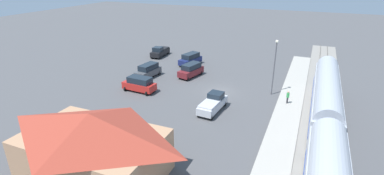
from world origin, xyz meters
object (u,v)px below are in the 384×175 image
(light_pole_near_platform, at_px, (275,61))
(suv_charcoal, at_px, (148,70))
(pickup_silver, at_px, (213,103))
(suv_maroon, at_px, (191,70))
(suv_navy, at_px, (190,59))
(suv_red, at_px, (139,84))
(pedestrian_on_platform, at_px, (288,96))
(pickup_black, at_px, (160,51))
(station_building, at_px, (93,144))

(light_pole_near_platform, bearing_deg, suv_charcoal, 1.84)
(pickup_silver, distance_m, light_pole_near_platform, 10.93)
(suv_maroon, xyz_separation_m, pickup_silver, (-7.59, 10.67, -0.12))
(suv_navy, xyz_separation_m, suv_charcoal, (3.78, 8.87, 0.00))
(suv_charcoal, height_order, suv_red, same)
(suv_navy, relative_size, pickup_silver, 0.95)
(pedestrian_on_platform, relative_size, pickup_black, 0.31)
(station_building, distance_m, pickup_black, 37.53)
(suv_navy, relative_size, light_pole_near_platform, 0.66)
(station_building, distance_m, suv_maroon, 26.52)
(suv_charcoal, height_order, pickup_silver, suv_charcoal)
(station_building, height_order, suv_maroon, station_building)
(pickup_black, height_order, pickup_silver, same)
(suv_charcoal, bearing_deg, station_building, 110.70)
(suv_navy, bearing_deg, suv_maroon, 114.30)
(suv_maroon, bearing_deg, suv_charcoal, 25.73)
(suv_charcoal, xyz_separation_m, pickup_silver, (-13.98, 7.59, -0.12))
(light_pole_near_platform, bearing_deg, pickup_black, -24.68)
(pedestrian_on_platform, relative_size, suv_maroon, 0.33)
(suv_red, height_order, light_pole_near_platform, light_pole_near_platform)
(pickup_black, xyz_separation_m, suv_navy, (-8.14, 2.96, 0.12))
(pickup_black, relative_size, pickup_silver, 0.99)
(station_building, xyz_separation_m, pickup_silver, (-5.19, -15.67, -2.05))
(suv_navy, relative_size, suv_maroon, 1.00)
(suv_red, bearing_deg, suv_maroon, -116.28)
(station_building, bearing_deg, suv_red, -68.79)
(suv_navy, height_order, pickup_silver, suv_navy)
(suv_maroon, bearing_deg, suv_red, 63.72)
(pickup_black, height_order, light_pole_near_platform, light_pole_near_platform)
(suv_charcoal, height_order, light_pole_near_platform, light_pole_near_platform)
(light_pole_near_platform, bearing_deg, pickup_silver, 53.89)
(suv_charcoal, relative_size, light_pole_near_platform, 0.65)
(pickup_black, distance_m, suv_red, 18.74)
(pickup_silver, bearing_deg, suv_charcoal, -28.50)
(pedestrian_on_platform, distance_m, suv_red, 20.74)
(pedestrian_on_platform, height_order, suv_charcoal, suv_charcoal)
(pickup_black, bearing_deg, pedestrian_on_platform, 152.26)
(suv_navy, bearing_deg, suv_red, 83.12)
(station_building, xyz_separation_m, suv_red, (6.78, -17.47, -1.93))
(pickup_black, height_order, suv_charcoal, suv_charcoal)
(station_building, height_order, pickup_black, station_building)
(suv_navy, bearing_deg, suv_charcoal, 66.92)
(pickup_black, distance_m, pickup_silver, 26.71)
(pedestrian_on_platform, height_order, light_pole_near_platform, light_pole_near_platform)
(suv_red, relative_size, pickup_silver, 0.91)
(pedestrian_on_platform, distance_m, light_pole_near_platform, 5.29)
(suv_maroon, xyz_separation_m, suv_charcoal, (6.39, 3.08, 0.00))
(pedestrian_on_platform, height_order, pickup_black, pickup_black)
(station_building, xyz_separation_m, light_pole_near_platform, (-11.20, -23.90, 1.89))
(suv_maroon, relative_size, suv_charcoal, 1.02)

